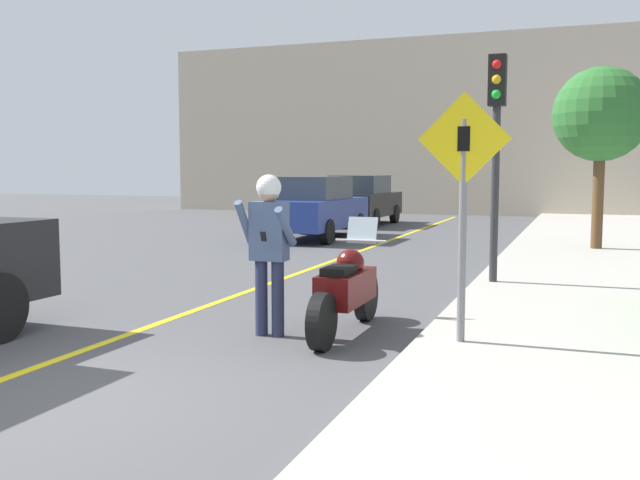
{
  "coord_description": "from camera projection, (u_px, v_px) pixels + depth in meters",
  "views": [
    {
      "loc": [
        4.16,
        -4.41,
        1.84
      ],
      "look_at": [
        1.31,
        3.31,
        1.04
      ],
      "focal_mm": 40.0,
      "sensor_mm": 36.0,
      "label": 1
    }
  ],
  "objects": [
    {
      "name": "ground_plane",
      "position": [
        25.0,
        400.0,
        5.73
      ],
      "size": [
        80.0,
        80.0,
        0.0
      ],
      "primitive_type": "plane",
      "color": "#4C4C4F"
    },
    {
      "name": "sidewalk_curb",
      "position": [
        640.0,
        333.0,
        7.8
      ],
      "size": [
        4.4,
        44.0,
        0.13
      ],
      "color": "#ADA89E",
      "rests_on": "ground"
    },
    {
      "name": "road_center_line",
      "position": [
        267.0,
        284.0,
        11.54
      ],
      "size": [
        0.12,
        36.0,
        0.01
      ],
      "color": "yellow",
      "rests_on": "ground"
    },
    {
      "name": "building_backdrop",
      "position": [
        479.0,
        126.0,
        29.64
      ],
      "size": [
        28.0,
        1.2,
        7.41
      ],
      "color": "beige",
      "rests_on": "ground"
    },
    {
      "name": "motorcycle",
      "position": [
        346.0,
        290.0,
        8.01
      ],
      "size": [
        0.62,
        2.19,
        1.29
      ],
      "color": "black",
      "rests_on": "ground"
    },
    {
      "name": "person_biker",
      "position": [
        269.0,
        237.0,
        7.85
      ],
      "size": [
        0.59,
        0.49,
        1.8
      ],
      "color": "#282D4C",
      "rests_on": "ground"
    },
    {
      "name": "crossing_sign",
      "position": [
        463.0,
        193.0,
        7.0
      ],
      "size": [
        0.91,
        0.08,
        2.47
      ],
      "color": "slate",
      "rests_on": "sidewalk_curb"
    },
    {
      "name": "traffic_light",
      "position": [
        496.0,
        124.0,
        10.75
      ],
      "size": [
        0.26,
        0.3,
        3.44
      ],
      "color": "#2D2D30",
      "rests_on": "sidewalk_curb"
    },
    {
      "name": "street_tree",
      "position": [
        601.0,
        115.0,
        15.41
      ],
      "size": [
        2.05,
        2.05,
        3.95
      ],
      "color": "brown",
      "rests_on": "sidewalk_curb"
    },
    {
      "name": "parked_car_blue",
      "position": [
        314.0,
        207.0,
        19.17
      ],
      "size": [
        1.88,
        4.2,
        1.68
      ],
      "color": "black",
      "rests_on": "ground"
    },
    {
      "name": "parked_car_black",
      "position": [
        361.0,
        200.0,
        24.11
      ],
      "size": [
        1.88,
        4.2,
        1.68
      ],
      "color": "black",
      "rests_on": "ground"
    }
  ]
}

